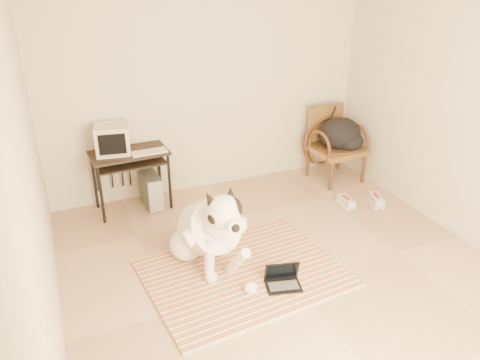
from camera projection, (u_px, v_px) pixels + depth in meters
floor at (294, 281)px, 4.29m from camera, size 4.50×4.50×0.00m
wall_back at (209, 82)px, 5.60m from camera, size 4.50×0.00×4.50m
wall_left at (31, 185)px, 3.02m from camera, size 0.00×4.50×4.50m
rug at (244, 273)px, 4.38m from camera, size 1.89×1.52×0.02m
dog at (209, 231)px, 4.36m from camera, size 0.64×1.31×0.96m
laptop at (283, 280)px, 4.19m from camera, size 0.36×0.29×0.22m
computer_desk at (130, 161)px, 5.30m from camera, size 0.88×0.52×0.71m
crt_monitor at (112, 139)px, 5.18m from camera, size 0.41×0.40×0.33m
desk_keyboard at (149, 152)px, 5.23m from camera, size 0.40×0.16×0.03m
pc_tower at (151, 190)px, 5.54m from camera, size 0.20×0.44×0.40m
rattan_chair at (334, 144)px, 6.16m from camera, size 0.67×0.65×0.95m
backpack at (341, 135)px, 6.02m from camera, size 0.56×0.50×0.42m
sneaker_left at (346, 202)px, 5.61m from camera, size 0.13×0.29×0.10m
sneaker_right at (376, 200)px, 5.65m from camera, size 0.21×0.32×0.10m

